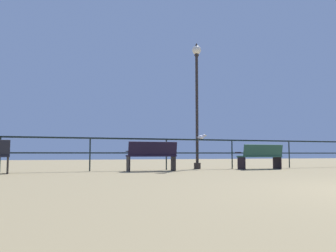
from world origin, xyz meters
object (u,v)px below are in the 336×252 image
Objects in this scene: bench_near_right at (261,155)px; bench_near_left at (152,154)px; seagull_on_rail at (201,137)px; lamppost_center at (197,93)px.

bench_near_left is at bearing 179.94° from bench_near_right.
seagull_on_rail is at bearing 19.47° from bench_near_left.
seagull_on_rail reaches higher than bench_near_left.
lamppost_center is 1.64m from seagull_on_rail.
lamppost_center is (-2.01, 1.01, 2.27)m from bench_near_right.
lamppost_center is (2.04, 1.01, 2.23)m from bench_near_left.
lamppost_center is 13.06× the size of seagull_on_rail.
bench_near_right is at bearing -0.06° from bench_near_left.
lamppost_center is at bearing 100.02° from seagull_on_rail.
lamppost_center is at bearing 26.26° from bench_near_left.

